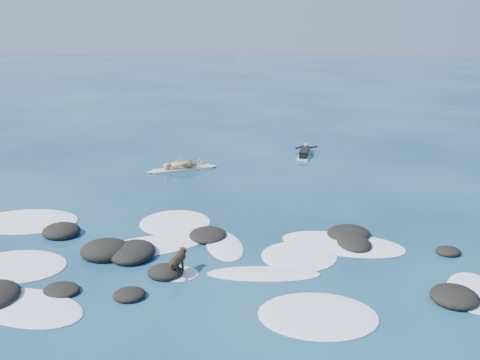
{
  "coord_description": "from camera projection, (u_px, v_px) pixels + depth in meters",
  "views": [
    {
      "loc": [
        0.78,
        -14.15,
        6.55
      ],
      "look_at": [
        0.61,
        4.0,
        0.9
      ],
      "focal_mm": 40.0,
      "sensor_mm": 36.0,
      "label": 1
    }
  ],
  "objects": [
    {
      "name": "ground",
      "position": [
        218.0,
        251.0,
        15.46
      ],
      "size": [
        160.0,
        160.0,
        0.0
      ],
      "primitive_type": "plane",
      "color": "#0A2642",
      "rests_on": "ground"
    },
    {
      "name": "reef_rocks",
      "position": [
        163.0,
        262.0,
        14.47
      ],
      "size": [
        13.5,
        7.23,
        0.6
      ],
      "color": "black",
      "rests_on": "ground"
    },
    {
      "name": "breaking_foam",
      "position": [
        166.0,
        256.0,
        15.1
      ],
      "size": [
        15.45,
        7.98,
        0.12
      ],
      "color": "white",
      "rests_on": "ground"
    },
    {
      "name": "standing_surfer_rig",
      "position": [
        182.0,
        155.0,
        23.23
      ],
      "size": [
        3.02,
        1.44,
        1.78
      ],
      "rotation": [
        0.0,
        0.0,
        0.37
      ],
      "color": "beige",
      "rests_on": "ground"
    },
    {
      "name": "paddling_surfer_rig",
      "position": [
        305.0,
        152.0,
        25.84
      ],
      "size": [
        1.19,
        2.5,
        0.43
      ],
      "rotation": [
        0.0,
        0.0,
        1.37
      ],
      "color": "silver",
      "rests_on": "ground"
    },
    {
      "name": "dog",
      "position": [
        178.0,
        260.0,
        13.88
      ],
      "size": [
        0.45,
        1.04,
        0.67
      ],
      "rotation": [
        0.0,
        0.0,
        1.29
      ],
      "color": "black",
      "rests_on": "ground"
    }
  ]
}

